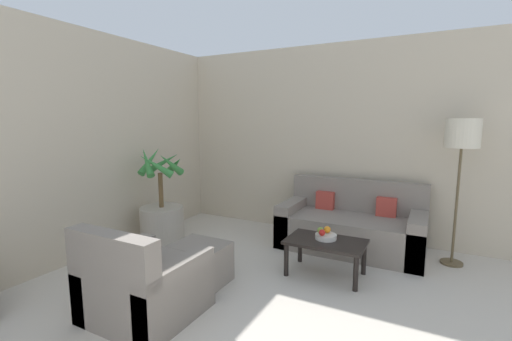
{
  "coord_description": "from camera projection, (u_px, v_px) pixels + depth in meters",
  "views": [
    {
      "loc": [
        0.64,
        1.35,
        1.64
      ],
      "look_at": [
        -1.4,
        5.23,
        1.0
      ],
      "focal_mm": 24.0,
      "sensor_mm": 36.0,
      "label": 1
    }
  ],
  "objects": [
    {
      "name": "floor_lamp",
      "position": [
        462.0,
        140.0,
        3.75
      ],
      "size": [
        0.36,
        0.36,
        1.67
      ],
      "color": "brown",
      "rests_on": "ground_plane"
    },
    {
      "name": "potted_palm",
      "position": [
        162.0,
        216.0,
        4.59
      ],
      "size": [
        0.65,
        0.66,
        1.31
      ],
      "color": "#ADA393",
      "rests_on": "ground_plane"
    },
    {
      "name": "sofa_loveseat",
      "position": [
        351.0,
        227.0,
        4.4
      ],
      "size": [
        1.76,
        0.85,
        0.86
      ],
      "color": "gray",
      "rests_on": "ground_plane"
    },
    {
      "name": "ottoman",
      "position": [
        200.0,
        263.0,
        3.49
      ],
      "size": [
        0.54,
        0.45,
        0.41
      ],
      "color": "gray",
      "rests_on": "ground_plane"
    },
    {
      "name": "apple_green",
      "position": [
        320.0,
        230.0,
        3.68
      ],
      "size": [
        0.07,
        0.07,
        0.07
      ],
      "color": "olive",
      "rests_on": "fruit_bowl"
    },
    {
      "name": "apple_red",
      "position": [
        322.0,
        233.0,
        3.61
      ],
      "size": [
        0.07,
        0.07,
        0.07
      ],
      "color": "red",
      "rests_on": "fruit_bowl"
    },
    {
      "name": "armchair",
      "position": [
        143.0,
        285.0,
        2.87
      ],
      "size": [
        0.85,
        0.81,
        0.81
      ],
      "color": "gray",
      "rests_on": "ground_plane"
    },
    {
      "name": "coffee_table",
      "position": [
        326.0,
        246.0,
        3.63
      ],
      "size": [
        0.82,
        0.51,
        0.38
      ],
      "color": "black",
      "rests_on": "ground_plane"
    },
    {
      "name": "fruit_bowl",
      "position": [
        326.0,
        237.0,
        3.66
      ],
      "size": [
        0.23,
        0.23,
        0.05
      ],
      "color": "beige",
      "rests_on": "coffee_table"
    },
    {
      "name": "wall_back",
      "position": [
        382.0,
        143.0,
        4.57
      ],
      "size": [
        7.6,
        0.06,
        2.7
      ],
      "color": "beige",
      "rests_on": "ground_plane"
    },
    {
      "name": "orange_fruit",
      "position": [
        327.0,
        230.0,
        3.7
      ],
      "size": [
        0.07,
        0.07,
        0.07
      ],
      "color": "orange",
      "rests_on": "fruit_bowl"
    }
  ]
}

